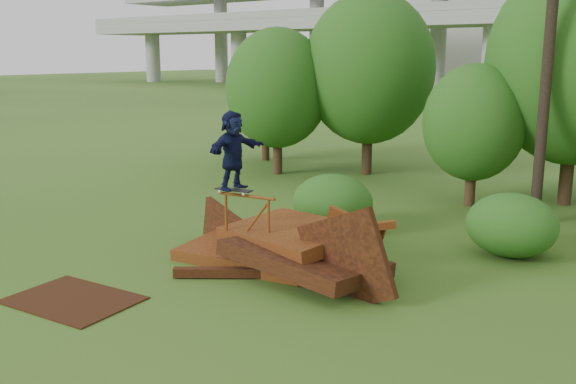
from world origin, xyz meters
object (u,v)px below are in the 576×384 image
Objects in this scene: skater at (233,150)px; utility_pole at (549,48)px; flat_plate at (73,300)px; scrap_pile at (285,249)px.

skater is 0.18× the size of utility_pole.
skater is 0.73× the size of flat_plate.
flat_plate is at bearing -115.17° from utility_pole.
scrap_pile is at bearing -113.91° from utility_pole.
utility_pole is at bearing 64.83° from flat_plate.
utility_pole reaches higher than scrap_pile.
flat_plate is at bearing 166.57° from skater.
utility_pole is (3.05, 6.89, 4.12)m from scrap_pile.
scrap_pile is 8.58m from utility_pole.
scrap_pile reaches higher than flat_plate.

